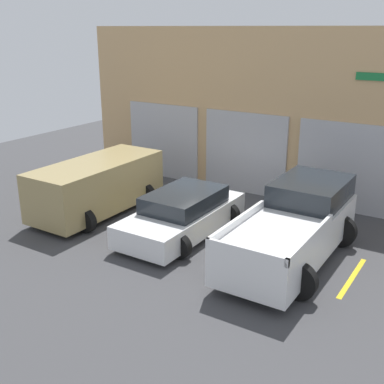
# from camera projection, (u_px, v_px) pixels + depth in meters

# --- Properties ---
(ground_plane) EXTENTS (28.00, 28.00, 0.00)m
(ground_plane) POSITION_uv_depth(u_px,v_px,m) (206.00, 219.00, 14.67)
(ground_plane) COLOR #3D3D3F
(shophouse_building) EXTENTS (13.60, 0.68, 5.59)m
(shophouse_building) POSITION_uv_depth(u_px,v_px,m) (255.00, 114.00, 16.41)
(shophouse_building) COLOR tan
(shophouse_building) RESTS_ON ground
(pickup_truck) EXTENTS (2.48, 5.05, 1.77)m
(pickup_truck) POSITION_uv_depth(u_px,v_px,m) (294.00, 227.00, 11.96)
(pickup_truck) COLOR white
(pickup_truck) RESTS_ON ground
(sedan_white) EXTENTS (2.19, 4.25, 1.23)m
(sedan_white) POSITION_uv_depth(u_px,v_px,m) (183.00, 214.00, 13.48)
(sedan_white) COLOR white
(sedan_white) RESTS_ON ground
(sedan_side) EXTENTS (2.25, 4.48, 1.64)m
(sedan_side) POSITION_uv_depth(u_px,v_px,m) (98.00, 185.00, 14.97)
(sedan_side) COLOR #9E8956
(sedan_side) RESTS_ON ground
(parking_stripe_far_left) EXTENTS (0.12, 2.20, 0.01)m
(parking_stripe_far_left) POSITION_uv_depth(u_px,v_px,m) (64.00, 202.00, 16.05)
(parking_stripe_far_left) COLOR gold
(parking_stripe_far_left) RESTS_ON ground
(parking_stripe_left) EXTENTS (0.12, 2.20, 0.01)m
(parking_stripe_left) POSITION_uv_depth(u_px,v_px,m) (139.00, 222.00, 14.45)
(parking_stripe_left) COLOR gold
(parking_stripe_left) RESTS_ON ground
(parking_stripe_centre) EXTENTS (0.12, 2.20, 0.01)m
(parking_stripe_centre) POSITION_uv_depth(u_px,v_px,m) (232.00, 246.00, 12.84)
(parking_stripe_centre) COLOR gold
(parking_stripe_centre) RESTS_ON ground
(parking_stripe_right) EXTENTS (0.12, 2.20, 0.01)m
(parking_stripe_right) POSITION_uv_depth(u_px,v_px,m) (352.00, 278.00, 11.23)
(parking_stripe_right) COLOR gold
(parking_stripe_right) RESTS_ON ground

